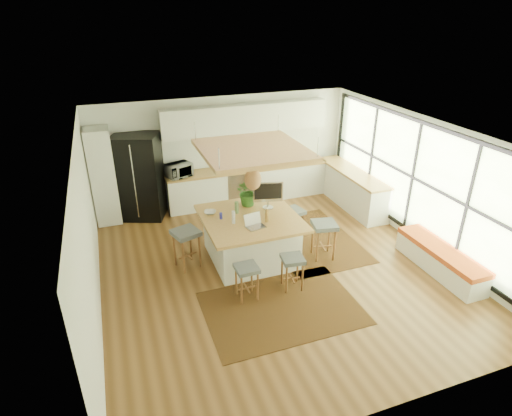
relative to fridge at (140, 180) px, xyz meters
name	(u,v)px	position (x,y,z in m)	size (l,w,h in m)	color
floor	(274,267)	(2.15, -3.19, -0.93)	(7.00, 7.00, 0.00)	brown
ceiling	(277,133)	(2.15, -3.19, 1.78)	(7.00, 7.00, 0.00)	white
wall_back	(223,150)	(2.15, 0.31, 0.42)	(6.50, 6.50, 0.00)	white
wall_front	(393,329)	(2.15, -6.69, 0.42)	(6.50, 6.50, 0.00)	white
wall_left	(87,235)	(-1.10, -3.19, 0.42)	(7.00, 7.00, 0.00)	white
wall_right	(421,182)	(5.40, -3.19, 0.42)	(7.00, 7.00, 0.00)	white
window_wall	(420,180)	(5.37, -3.19, 0.47)	(0.10, 6.20, 2.60)	black
pantry	(103,177)	(-0.80, -0.01, 0.20)	(0.55, 0.60, 2.25)	white
back_counter_base	(248,185)	(2.70, -0.01, -0.49)	(4.20, 0.60, 0.88)	white
back_counter_top	(248,168)	(2.70, -0.01, -0.03)	(4.24, 0.64, 0.05)	#A97A3C
backsplash	(244,148)	(2.70, 0.29, 0.43)	(4.20, 0.02, 0.80)	white
upper_cabinets	(246,118)	(2.70, 0.13, 1.22)	(4.20, 0.34, 0.70)	white
range	(239,184)	(2.45, -0.01, -0.43)	(0.76, 0.62, 1.00)	#A5A5AA
right_counter_base	(352,189)	(5.08, -1.19, -0.49)	(0.60, 2.50, 0.88)	white
right_counter_top	(353,172)	(5.08, -1.19, -0.03)	(0.64, 2.54, 0.05)	#A97A3C
window_bench	(440,260)	(5.10, -4.39, -0.68)	(0.52, 2.00, 0.50)	white
ceiling_panel	(253,164)	(1.85, -2.79, 1.12)	(1.86, 1.86, 0.80)	#A97A3C
rug_near	(282,308)	(1.80, -4.40, -0.92)	(2.60, 1.80, 0.01)	black
rug_right	(310,240)	(3.30, -2.48, -0.92)	(1.80, 2.60, 0.01)	black
fridge	(140,180)	(0.00, 0.00, 0.00)	(1.01, 0.79, 2.04)	black
island	(250,238)	(1.83, -2.70, -0.46)	(1.85, 1.85, 0.93)	#A97A3C
stool_near_left	(247,281)	(1.34, -3.92, -0.57)	(0.38, 0.38, 0.65)	#4D5255
stool_near_right	(292,271)	(2.20, -3.92, -0.57)	(0.39, 0.39, 0.65)	#4D5255
stool_right_front	(323,242)	(3.22, -3.17, -0.57)	(0.46, 0.46, 0.78)	#4D5255
stool_right_back	(292,225)	(2.94, -2.29, -0.57)	(0.42, 0.42, 0.71)	#4D5255
stool_left_side	(187,251)	(0.57, -2.57, -0.57)	(0.47, 0.47, 0.79)	#4D5255
laptop	(256,222)	(1.78, -3.14, 0.12)	(0.35, 0.37, 0.26)	#A5A5AA
monitor	(268,196)	(2.30, -2.43, 0.26)	(0.62, 0.22, 0.57)	#A5A5AA
microwave	(179,169)	(0.93, -0.07, 0.20)	(0.59, 0.33, 0.40)	#A5A5AA
island_plant	(249,194)	(1.98, -2.16, 0.24)	(0.54, 0.60, 0.46)	#1E4C19
island_bowl	(210,212)	(1.12, -2.30, 0.03)	(0.23, 0.23, 0.06)	white
island_bottle_0	(222,215)	(1.28, -2.60, 0.10)	(0.07, 0.07, 0.19)	#3437D0
island_bottle_1	(233,219)	(1.43, -2.85, 0.10)	(0.07, 0.07, 0.19)	white
island_bottle_2	(268,217)	(2.08, -3.00, 0.10)	(0.07, 0.07, 0.19)	olive
island_bottle_3	(266,209)	(2.18, -2.65, 0.10)	(0.07, 0.07, 0.19)	white
island_bottle_4	(237,209)	(1.63, -2.45, 0.10)	(0.07, 0.07, 0.19)	#648650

